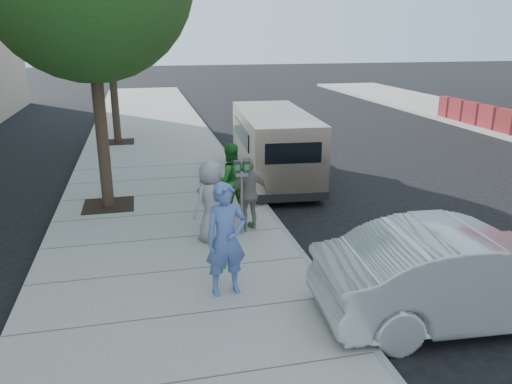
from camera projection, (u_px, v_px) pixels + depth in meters
ground at (217, 240)px, 10.48m from camera, size 120.00×120.00×0.00m
sidewalk at (169, 241)px, 10.25m from camera, size 5.00×60.00×0.15m
curb_face at (283, 231)px, 10.77m from camera, size 0.12×60.00×0.16m
tree_far at (108, 12)px, 17.79m from camera, size 3.92×3.80×6.49m
parking_meter at (242, 182)px, 10.08m from camera, size 0.33×0.14×1.58m
van at (273, 145)px, 14.44m from camera, size 2.22×5.58×2.03m
sedan at (469, 274)px, 7.40m from camera, size 4.64×1.89×1.50m
person_officer at (226, 239)px, 7.83m from camera, size 0.73×0.53×1.85m
person_green_shirt at (230, 180)px, 11.22m from camera, size 0.92×0.77×1.70m
person_gray_shirt at (211, 201)px, 9.92m from camera, size 0.96×0.88×1.65m
person_striped_polo at (249, 194)px, 10.48m from camera, size 0.99×0.63×1.57m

